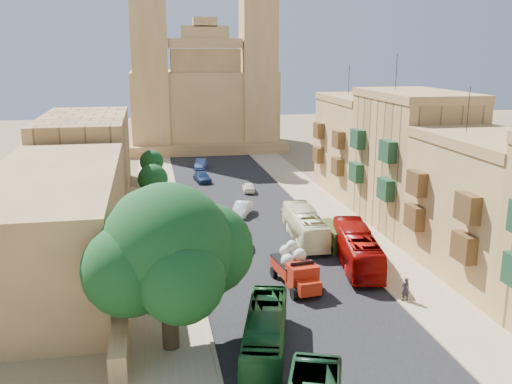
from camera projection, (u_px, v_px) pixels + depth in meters
name	position (u px, v px, depth m)	size (l,w,h in m)	color
ground	(340.00, 366.00, 32.87)	(260.00, 260.00, 0.00)	olive
road_surface	(249.00, 219.00, 61.47)	(14.00, 140.00, 0.01)	black
sidewalk_east	(333.00, 215.00, 63.20)	(5.00, 140.00, 0.01)	tan
sidewalk_west	(160.00, 224.00, 59.74)	(5.00, 140.00, 0.01)	tan
kerb_east	(312.00, 215.00, 62.73)	(0.25, 140.00, 0.12)	tan
kerb_west	(184.00, 222.00, 60.18)	(0.25, 140.00, 0.12)	tan
townhouse_b	(490.00, 207.00, 44.90)	(9.00, 14.00, 14.90)	tan
townhouse_c	(412.00, 160.00, 57.95)	(9.00, 14.00, 17.40)	tan
townhouse_d	(361.00, 145.00, 71.47)	(9.00, 14.00, 15.90)	tan
west_wall	(128.00, 249.00, 49.45)	(1.00, 40.00, 1.80)	tan
west_building_low	(55.00, 223.00, 45.74)	(10.00, 28.00, 8.40)	#9F7745
west_building_mid	(86.00, 156.00, 70.34)	(10.00, 22.00, 10.00)	tan
church	(203.00, 96.00, 105.52)	(28.00, 22.50, 36.30)	tan
ficus_tree	(169.00, 253.00, 33.51)	(10.30, 9.47, 10.30)	#372A1B
street_tree_a	(158.00, 254.00, 41.73)	(3.08, 3.08, 4.74)	#372A1B
street_tree_b	(155.00, 207.00, 53.08)	(3.42, 3.42, 5.26)	#372A1B
street_tree_c	(153.00, 179.00, 64.53)	(3.41, 3.41, 5.24)	#372A1B
street_tree_d	(152.00, 162.00, 76.03)	(3.16, 3.16, 4.85)	#372A1B
red_truck	(296.00, 268.00, 43.60)	(2.97, 6.09, 3.43)	#AB200D
olive_pickup	(332.00, 236.00, 52.81)	(2.92, 5.08, 1.97)	#3B4D1D
bus_green_north	(265.00, 333.00, 33.82)	(2.27, 9.71, 2.70)	#1B5B24
bus_red_east	(357.00, 248.00, 47.85)	(2.60, 11.09, 3.09)	#940704
bus_cream_east	(305.00, 226.00, 54.30)	(2.46, 10.51, 2.93)	#FFF9C2
car_blue_a	(242.00, 244.00, 51.83)	(1.44, 3.59, 1.22)	#2D5C9A
car_white_a	(242.00, 209.00, 62.87)	(1.51, 4.34, 1.43)	white
car_cream	(295.00, 212.00, 61.88)	(1.99, 4.32, 1.20)	#FFF1C3
car_dkblue	(202.00, 177.00, 78.83)	(1.90, 4.67, 1.36)	navy
car_white_b	(248.00, 187.00, 73.31)	(1.48, 3.68, 1.25)	white
car_blue_b	(201.00, 164.00, 87.97)	(1.49, 4.28, 1.41)	#4362AE
pedestrian_a	(405.00, 289.00, 41.23)	(0.64, 0.42, 1.77)	#2B252D
pedestrian_c	(366.00, 254.00, 48.62)	(0.93, 0.39, 1.59)	#333539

